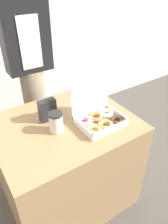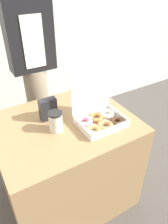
{
  "view_description": "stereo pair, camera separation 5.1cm",
  "coord_description": "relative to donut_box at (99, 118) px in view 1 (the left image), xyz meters",
  "views": [
    {
      "loc": [
        -0.5,
        -1.01,
        1.59
      ],
      "look_at": [
        0.1,
        -0.08,
        0.84
      ],
      "focal_mm": 35.0,
      "sensor_mm": 36.0,
      "label": 1
    },
    {
      "loc": [
        -0.46,
        -1.03,
        1.59
      ],
      "look_at": [
        0.1,
        -0.08,
        0.84
      ],
      "focal_mm": 35.0,
      "sensor_mm": 36.0,
      "label": 2
    }
  ],
  "objects": [
    {
      "name": "donut_box",
      "position": [
        0.0,
        0.0,
        0.0
      ],
      "size": [
        0.32,
        0.25,
        0.27
      ],
      "color": "white",
      "rests_on": "table"
    },
    {
      "name": "ground_plane",
      "position": [
        -0.19,
        0.12,
        -0.79
      ],
      "size": [
        14.0,
        14.0,
        0.0
      ],
      "primitive_type": "plane",
      "color": "#4C4742"
    },
    {
      "name": "person_customer",
      "position": [
        -0.17,
        0.68,
        0.21
      ],
      "size": [
        0.34,
        0.23,
        1.72
      ],
      "color": "gray",
      "rests_on": "ground_plane"
    },
    {
      "name": "napkin_holder",
      "position": [
        -0.25,
        0.21,
        0.03
      ],
      "size": [
        0.11,
        0.05,
        0.15
      ],
      "color": "#232328",
      "rests_on": "table"
    },
    {
      "name": "table",
      "position": [
        -0.19,
        0.12,
        -0.41
      ],
      "size": [
        0.89,
        0.72,
        0.75
      ],
      "color": "#99754C",
      "rests_on": "ground_plane"
    },
    {
      "name": "coffee_cup",
      "position": [
        -0.26,
        0.07,
        0.03
      ],
      "size": [
        0.09,
        0.09,
        0.13
      ],
      "color": "silver",
      "rests_on": "table"
    }
  ]
}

